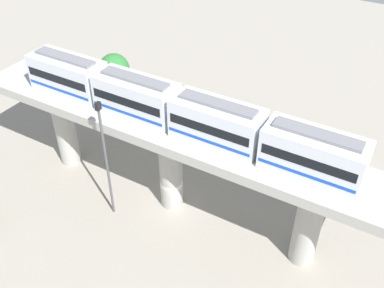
% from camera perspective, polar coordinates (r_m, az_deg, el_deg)
% --- Properties ---
extents(ground_plane, '(120.00, 120.00, 0.00)m').
position_cam_1_polar(ground_plane, '(38.78, -2.58, -7.57)').
color(ground_plane, gray).
extents(viaduct, '(5.20, 35.80, 8.32)m').
position_cam_1_polar(viaduct, '(34.53, -2.88, 0.02)').
color(viaduct, '#A8A59E').
rests_on(viaduct, ground).
extents(train, '(2.64, 27.45, 3.24)m').
position_cam_1_polar(train, '(32.32, -2.24, 4.52)').
color(train, silver).
rests_on(train, viaduct).
extents(parked_car_black, '(2.69, 4.49, 1.76)m').
position_cam_1_polar(parked_car_black, '(43.50, 11.50, -1.25)').
color(parked_car_black, black).
rests_on(parked_car_black, ground).
extents(parked_car_orange, '(2.60, 4.47, 1.76)m').
position_cam_1_polar(parked_car_orange, '(45.85, -3.10, 1.82)').
color(parked_car_orange, orange).
rests_on(parked_car_orange, ground).
extents(parked_car_silver, '(2.48, 4.44, 1.76)m').
position_cam_1_polar(parked_car_silver, '(44.36, 19.28, -2.00)').
color(parked_car_silver, '#B2B5BA').
rests_on(parked_car_silver, ground).
extents(tree_mid_lot, '(3.58, 3.58, 5.25)m').
position_cam_1_polar(tree_mid_lot, '(52.24, -10.05, 9.54)').
color(tree_mid_lot, brown).
rests_on(tree_mid_lot, ground).
extents(signal_post, '(0.44, 0.28, 10.92)m').
position_cam_1_polar(signal_post, '(34.59, -11.12, -1.65)').
color(signal_post, '#4C4C51').
rests_on(signal_post, ground).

